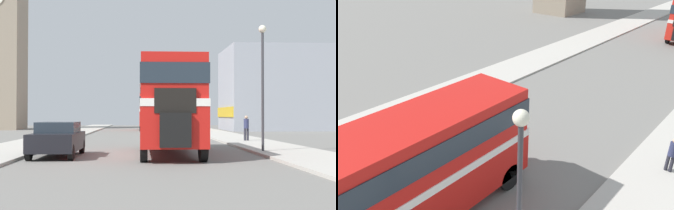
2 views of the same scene
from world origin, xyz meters
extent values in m
cube|color=red|center=(1.04, 0.78, 1.32)|extent=(2.54, 9.03, 1.57)
cube|color=white|center=(1.04, 0.78, 2.25)|extent=(2.57, 9.08, 0.29)
cube|color=red|center=(1.04, 0.78, 3.25)|extent=(2.49, 8.85, 1.71)
cube|color=#232D38|center=(1.04, 0.78, 3.33)|extent=(2.57, 8.94, 0.77)
cylinder|color=black|center=(-0.09, 4.28, 0.56)|extent=(0.28, 1.13, 1.13)
cylinder|color=black|center=(2.17, 4.28, 0.56)|extent=(0.28, 1.13, 1.13)
cylinder|color=black|center=(-0.20, 30.99, 0.56)|extent=(0.28, 1.13, 1.13)
cylinder|color=black|center=(-4.56, 1.31, 0.32)|extent=(0.20, 0.64, 0.64)
cylinder|color=black|center=(-2.93, 1.31, 0.32)|extent=(0.20, 0.64, 0.64)
cylinder|color=#282833|center=(6.58, 9.54, 0.51)|extent=(0.15, 0.15, 0.79)
cylinder|color=#282833|center=(6.76, 9.54, 0.51)|extent=(0.15, 0.15, 0.79)
cylinder|color=navy|center=(6.67, 9.54, 1.22)|extent=(0.33, 0.33, 0.62)
sphere|color=#EFEACC|center=(5.46, 0.85, 5.80)|extent=(0.36, 0.36, 0.36)
camera|label=1|loc=(-0.21, -20.57, 1.79)|focal=50.00mm
camera|label=2|loc=(9.05, -3.64, 8.92)|focal=35.00mm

